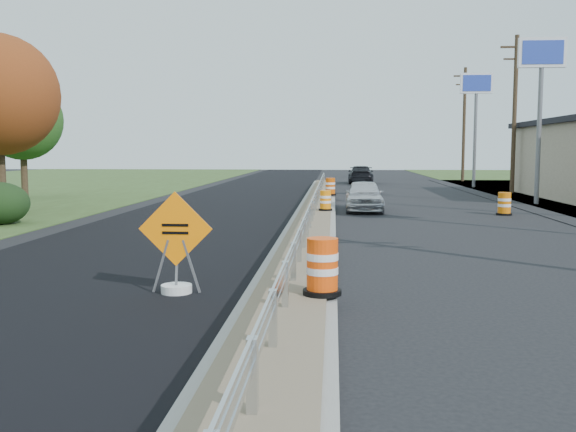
# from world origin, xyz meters

# --- Properties ---
(ground) EXTENTS (140.00, 140.00, 0.00)m
(ground) POSITION_xyz_m (0.00, 0.00, 0.00)
(ground) COLOR black
(ground) RESTS_ON ground
(milled_overlay) EXTENTS (7.20, 120.00, 0.01)m
(milled_overlay) POSITION_xyz_m (-4.40, 10.00, 0.01)
(milled_overlay) COLOR black
(milled_overlay) RESTS_ON ground
(median) EXTENTS (1.60, 55.00, 0.23)m
(median) POSITION_xyz_m (0.00, 8.00, 0.11)
(median) COLOR gray
(median) RESTS_ON ground
(guardrail) EXTENTS (0.10, 46.15, 0.72)m
(guardrail) POSITION_xyz_m (0.00, 9.00, 0.73)
(guardrail) COLOR silver
(guardrail) RESTS_ON median
(pylon_sign_mid) EXTENTS (2.20, 0.30, 7.90)m
(pylon_sign_mid) POSITION_xyz_m (10.50, 16.00, 6.48)
(pylon_sign_mid) COLOR slate
(pylon_sign_mid) RESTS_ON ground
(pylon_sign_north) EXTENTS (2.20, 0.30, 7.90)m
(pylon_sign_north) POSITION_xyz_m (10.50, 30.00, 6.48)
(pylon_sign_north) COLOR slate
(pylon_sign_north) RESTS_ON ground
(utility_pole_nmid) EXTENTS (1.90, 0.26, 9.40)m
(utility_pole_nmid) POSITION_xyz_m (11.50, 24.00, 4.93)
(utility_pole_nmid) COLOR #473523
(utility_pole_nmid) RESTS_ON ground
(utility_pole_north) EXTENTS (1.90, 0.26, 9.40)m
(utility_pole_north) POSITION_xyz_m (11.50, 39.00, 4.93)
(utility_pole_north) COLOR #473523
(utility_pole_north) RESTS_ON ground
(tree_near_back) EXTENTS (4.29, 4.29, 6.37)m
(tree_near_back) POSITION_xyz_m (-16.00, 18.00, 4.21)
(tree_near_back) COLOR #473523
(tree_near_back) RESTS_ON ground
(caution_sign) EXTENTS (1.36, 0.57, 1.88)m
(caution_sign) POSITION_xyz_m (-2.14, -4.24, 0.48)
(caution_sign) COLOR white
(caution_sign) RESTS_ON ground
(barrel_median_near) EXTENTS (0.65, 0.65, 0.95)m
(barrel_median_near) POSITION_xyz_m (0.55, -5.15, 0.68)
(barrel_median_near) COLOR black
(barrel_median_near) RESTS_ON median
(barrel_median_mid) EXTENTS (0.54, 0.54, 0.80)m
(barrel_median_mid) POSITION_xyz_m (0.41, 9.74, 0.61)
(barrel_median_mid) COLOR black
(barrel_median_mid) RESTS_ON median
(barrel_median_far) EXTENTS (0.63, 0.63, 0.92)m
(barrel_median_far) POSITION_xyz_m (0.55, 18.36, 0.67)
(barrel_median_far) COLOR black
(barrel_median_far) RESTS_ON median
(barrel_shoulder_near) EXTENTS (0.63, 0.63, 0.92)m
(barrel_shoulder_near) POSITION_xyz_m (7.62, 10.72, 0.44)
(barrel_shoulder_near) COLOR black
(barrel_shoulder_near) RESTS_ON ground
(car_silver) EXTENTS (1.64, 3.97, 1.34)m
(car_silver) POSITION_xyz_m (2.04, 12.07, 0.67)
(car_silver) COLOR silver
(car_silver) RESTS_ON ground
(car_dark_far) EXTENTS (2.10, 4.83, 1.38)m
(car_dark_far) POSITION_xyz_m (2.85, 35.22, 0.69)
(car_dark_far) COLOR black
(car_dark_far) RESTS_ON ground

